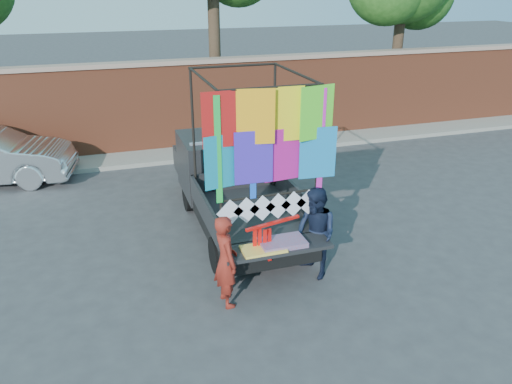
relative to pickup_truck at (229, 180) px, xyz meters
name	(u,v)px	position (x,y,z in m)	size (l,w,h in m)	color
ground	(271,262)	(0.22, -2.06, -0.83)	(90.00, 90.00, 0.00)	#38383A
brick_wall	(193,104)	(0.22, 4.94, 0.50)	(30.00, 0.45, 2.61)	#9B482D
curb	(199,152)	(0.22, 4.24, -0.77)	(30.00, 1.20, 0.12)	gray
pickup_truck	(229,180)	(0.00, 0.00, 0.00)	(2.07, 5.20, 3.27)	black
woman	(226,261)	(-0.86, -3.00, -0.07)	(0.55, 0.36, 1.51)	maroon
man	(315,233)	(0.77, -2.67, -0.03)	(0.78, 0.60, 1.60)	#141D34
streamer_bundle	(267,235)	(-0.15, -2.85, 0.17)	(0.96, 0.27, 0.67)	red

